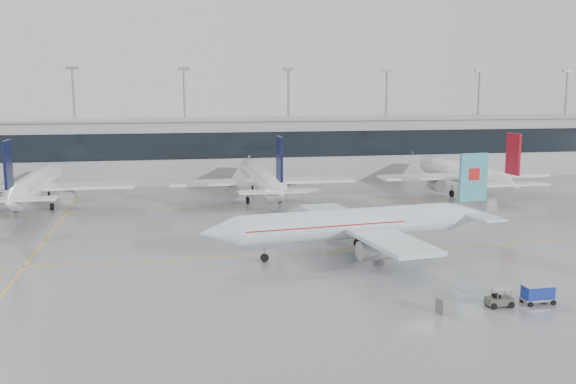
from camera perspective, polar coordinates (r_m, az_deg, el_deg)
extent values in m
plane|color=gray|center=(71.91, 1.83, -5.42)|extent=(320.00, 320.00, 0.00)
cube|color=gold|center=(71.91, 1.83, -5.41)|extent=(120.00, 0.25, 0.01)
cube|color=gold|center=(100.72, -1.95, -1.23)|extent=(120.00, 0.25, 0.01)
cube|color=gold|center=(86.04, -20.46, -3.58)|extent=(0.25, 60.00, 0.01)
cube|color=#99999D|center=(131.35, -4.17, 3.80)|extent=(180.00, 15.00, 12.00)
cube|color=black|center=(123.76, -3.76, 4.18)|extent=(180.00, 0.20, 5.00)
cube|color=gray|center=(130.93, -4.20, 6.50)|extent=(182.00, 16.00, 0.40)
cylinder|color=gray|center=(137.18, -18.39, 5.68)|extent=(0.50, 0.50, 22.00)
cube|color=gray|center=(137.07, -18.63, 10.40)|extent=(2.40, 1.00, 0.60)
cylinder|color=gray|center=(136.14, -9.13, 6.01)|extent=(0.50, 0.50, 22.00)
cube|color=gray|center=(136.03, -9.25, 10.76)|extent=(2.40, 1.00, 0.60)
cylinder|color=gray|center=(138.62, 0.05, 6.17)|extent=(0.50, 0.50, 22.00)
cube|color=gray|center=(138.51, 0.05, 10.84)|extent=(2.40, 1.00, 0.60)
cylinder|color=gray|center=(144.45, 8.70, 6.18)|extent=(0.50, 0.50, 22.00)
cube|color=gray|center=(144.35, 8.81, 10.67)|extent=(2.40, 1.00, 0.60)
cylinder|color=gray|center=(153.25, 16.51, 6.08)|extent=(0.50, 0.50, 22.00)
cube|color=gray|center=(153.15, 16.71, 10.30)|extent=(2.40, 1.00, 0.60)
cylinder|color=gray|center=(164.53, 23.37, 5.89)|extent=(0.50, 0.50, 22.00)
cube|color=gray|center=(164.44, 23.62, 9.82)|extent=(2.40, 1.00, 0.60)
cylinder|color=silver|center=(70.61, 5.36, -2.82)|extent=(25.32, 6.46, 3.29)
cone|color=silver|center=(66.23, -6.28, -3.63)|extent=(4.39, 3.77, 3.29)
cone|color=silver|center=(77.95, 15.76, -2.00)|extent=(5.97, 3.98, 3.29)
cube|color=silver|center=(71.29, 6.46, -3.05)|extent=(8.42, 27.61, 0.45)
cube|color=silver|center=(78.00, 15.89, -1.77)|extent=(4.11, 10.73, 0.25)
cube|color=teal|center=(77.47, 16.15, 1.26)|extent=(3.62, 0.80, 5.62)
cylinder|color=#A6A6A6|center=(67.20, 7.76, -5.14)|extent=(3.84, 2.54, 2.10)
cylinder|color=#A6A6A6|center=(75.70, 4.57, -3.47)|extent=(3.84, 2.54, 2.10)
cylinder|color=gray|center=(67.96, -2.11, -5.28)|extent=(0.20, 0.20, 1.39)
cylinder|color=black|center=(68.13, -2.10, -5.85)|extent=(0.93, 0.41, 0.90)
cylinder|color=gray|center=(69.85, 8.07, -4.89)|extent=(0.24, 0.24, 1.39)
cylinder|color=black|center=(70.02, 8.06, -5.44)|extent=(1.15, 0.59, 1.10)
cylinder|color=gray|center=(74.41, 6.30, -3.99)|extent=(0.24, 0.24, 1.39)
cylinder|color=black|center=(74.57, 6.29, -4.51)|extent=(1.15, 0.59, 1.10)
cube|color=#B70F0F|center=(77.42, 16.16, 1.55)|extent=(1.45, 0.62, 1.40)
cube|color=#B70F0F|center=(69.44, 3.09, -2.83)|extent=(18.28, 5.59, 0.12)
cylinder|color=white|center=(105.67, -21.51, 0.71)|extent=(3.59, 27.36, 3.59)
cone|color=white|center=(120.99, -20.19, 1.77)|extent=(3.59, 4.00, 3.59)
cone|color=white|center=(89.70, -23.39, -0.78)|extent=(3.59, 5.60, 3.59)
cube|color=white|center=(104.26, -21.64, 0.38)|extent=(29.64, 5.00, 0.45)
cube|color=white|center=(89.46, -23.43, -0.62)|extent=(11.40, 2.80, 0.25)
cube|color=black|center=(88.67, -23.64, 2.27)|extent=(0.35, 3.60, 6.12)
cylinder|color=#A6A6A6|center=(105.96, -24.10, -0.46)|extent=(2.10, 3.60, 2.10)
cylinder|color=#A6A6A6|center=(104.18, -18.95, -0.31)|extent=(2.10, 3.60, 2.10)
cylinder|color=gray|center=(116.43, -20.50, 0.21)|extent=(0.20, 0.20, 1.56)
cylinder|color=black|center=(116.55, -20.48, -0.17)|extent=(0.30, 0.90, 0.90)
cylinder|color=gray|center=(104.12, -23.08, -0.87)|extent=(0.24, 0.24, 1.56)
cylinder|color=black|center=(104.25, -23.06, -1.30)|extent=(0.45, 1.10, 1.10)
cylinder|color=gray|center=(103.15, -20.26, -0.80)|extent=(0.24, 0.24, 1.56)
cylinder|color=black|center=(103.27, -20.24, -1.22)|extent=(0.45, 1.10, 1.10)
cylinder|color=white|center=(105.01, -2.39, 1.29)|extent=(3.59, 27.36, 3.59)
cone|color=white|center=(120.41, -3.51, 2.28)|extent=(3.59, 4.00, 3.59)
cone|color=white|center=(88.92, -0.80, -0.11)|extent=(3.59, 5.60, 3.59)
cube|color=white|center=(103.59, -2.27, 0.96)|extent=(29.64, 5.00, 0.45)
cube|color=white|center=(88.68, -0.78, 0.06)|extent=(11.40, 2.80, 0.25)
cube|color=black|center=(87.89, -0.76, 2.97)|extent=(0.35, 3.60, 6.12)
cylinder|color=#A6A6A6|center=(103.70, -4.93, 0.11)|extent=(2.10, 3.60, 2.10)
cylinder|color=#A6A6A6|center=(105.12, 0.28, 0.26)|extent=(2.10, 3.60, 2.10)
cylinder|color=gray|center=(115.83, -3.18, 0.73)|extent=(0.20, 0.20, 1.56)
cylinder|color=black|center=(115.95, -3.17, 0.35)|extent=(0.30, 0.90, 0.90)
cylinder|color=gray|center=(102.57, -3.61, -0.30)|extent=(0.24, 0.24, 1.56)
cylinder|color=black|center=(102.70, -3.61, -0.73)|extent=(0.45, 1.10, 1.10)
cylinder|color=gray|center=(103.35, -0.75, -0.21)|extent=(0.24, 0.24, 1.56)
cylinder|color=black|center=(103.48, -0.75, -0.64)|extent=(0.45, 1.10, 1.10)
cylinder|color=white|center=(115.49, 15.05, 1.69)|extent=(3.59, 27.36, 3.59)
cone|color=white|center=(129.65, 12.03, 2.58)|extent=(3.59, 4.00, 3.59)
cone|color=white|center=(101.08, 19.12, 0.49)|extent=(3.59, 5.60, 3.59)
cube|color=white|center=(114.20, 15.37, 1.40)|extent=(29.64, 5.00, 0.45)
cube|color=white|center=(100.87, 19.19, 0.65)|extent=(11.40, 2.80, 0.25)
cube|color=maroon|center=(100.17, 19.38, 3.21)|extent=(0.35, 3.60, 6.12)
cylinder|color=#A6A6A6|center=(112.82, 13.04, 0.63)|extent=(2.10, 3.60, 2.10)
cylinder|color=#A6A6A6|center=(117.04, 17.34, 0.75)|extent=(2.10, 3.60, 2.10)
cylinder|color=gray|center=(125.41, 12.87, 1.15)|extent=(0.20, 0.20, 1.56)
cylinder|color=black|center=(125.52, 12.86, 0.80)|extent=(0.30, 0.90, 0.90)
cylinder|color=gray|center=(112.47, 14.36, 0.26)|extent=(0.24, 0.24, 1.56)
cylinder|color=black|center=(112.59, 14.35, -0.13)|extent=(0.45, 1.10, 1.10)
cylinder|color=gray|center=(114.78, 16.71, 0.33)|extent=(0.24, 0.24, 1.56)
cylinder|color=black|center=(114.90, 16.69, -0.05)|extent=(0.45, 1.10, 1.10)
cube|color=#424A3B|center=(57.29, 18.26, -9.17)|extent=(2.18, 1.22, 0.63)
cube|color=gray|center=(57.07, 18.47, -8.15)|extent=(1.73, 1.21, 0.05)
cube|color=black|center=(57.04, 18.04, -8.82)|extent=(0.47, 0.73, 0.36)
cylinder|color=gray|center=(58.12, 19.64, -9.03)|extent=(1.08, 0.10, 0.07)
cylinder|color=gray|center=(56.48, 18.15, -8.76)|extent=(0.07, 0.07, 0.81)
cylinder|color=gray|center=(57.29, 17.65, -8.49)|extent=(0.07, 0.07, 0.81)
cylinder|color=gray|center=(57.11, 19.25, -8.62)|extent=(0.07, 0.07, 0.81)
cylinder|color=gray|center=(57.91, 18.73, -8.35)|extent=(0.07, 0.07, 0.81)
cylinder|color=black|center=(56.49, 17.83, -9.65)|extent=(0.54, 0.19, 0.54)
cylinder|color=black|center=(57.45, 17.25, -9.31)|extent=(0.54, 0.19, 0.54)
cylinder|color=black|center=(57.30, 19.25, -9.46)|extent=(0.54, 0.19, 0.54)
cylinder|color=black|center=(58.24, 18.65, -9.13)|extent=(0.54, 0.19, 0.54)
cube|color=gray|center=(59.18, 21.29, -8.84)|extent=(2.74, 1.42, 0.16)
cube|color=navy|center=(59.00, 21.33, -8.26)|extent=(2.56, 1.33, 1.09)
cube|color=gray|center=(58.83, 21.36, -7.71)|extent=(2.75, 1.51, 0.09)
cylinder|color=black|center=(58.12, 20.75, -9.32)|extent=(0.46, 0.17, 0.45)
cylinder|color=black|center=(59.20, 20.03, -8.95)|extent=(0.46, 0.17, 0.45)
cylinder|color=black|center=(59.30, 22.53, -9.06)|extent=(0.46, 0.17, 0.45)
cylinder|color=black|center=(60.36, 21.79, -8.70)|extent=(0.46, 0.17, 0.45)
cube|color=slate|center=(54.47, 13.85, -9.79)|extent=(1.39, 1.31, 1.24)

